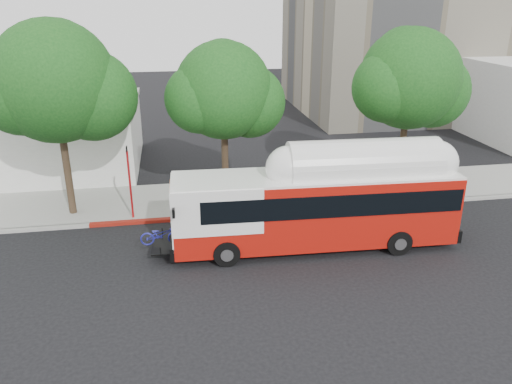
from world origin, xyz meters
TOP-DOWN VIEW (x-y plane):
  - ground at (0.00, 0.00)m, footprint 120.00×120.00m
  - sidewalk at (0.00, 6.50)m, footprint 60.00×5.00m
  - curb_strip at (0.00, 3.90)m, footprint 60.00×0.30m
  - red_curb_segment at (-3.00, 3.90)m, footprint 10.00×0.32m
  - street_tree_left at (-8.53, 5.56)m, footprint 6.67×5.80m
  - street_tree_mid at (-0.59, 6.06)m, footprint 5.75×5.00m
  - street_tree_right at (9.44, 5.86)m, footprint 6.21×5.40m
  - low_commercial_bldg at (-14.00, 14.00)m, footprint 16.20×10.20m
  - transit_bus at (2.38, 0.03)m, footprint 13.41×3.22m
  - signal_pole at (-5.91, 4.35)m, footprint 0.11×0.36m

SIDE VIEW (x-z plane):
  - ground at x=0.00m, z-range 0.00..0.00m
  - sidewalk at x=0.00m, z-range 0.00..0.15m
  - curb_strip at x=0.00m, z-range 0.00..0.15m
  - red_curb_segment at x=-3.00m, z-range 0.00..0.16m
  - transit_bus at x=2.38m, z-range -0.13..3.81m
  - signal_pole at x=-5.91m, z-range 0.05..3.90m
  - low_commercial_bldg at x=-14.00m, z-range 0.03..4.28m
  - street_tree_mid at x=-0.59m, z-range 1.60..10.22m
  - street_tree_right at x=9.44m, z-range 1.67..10.85m
  - street_tree_left at x=-8.53m, z-range 1.73..11.47m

